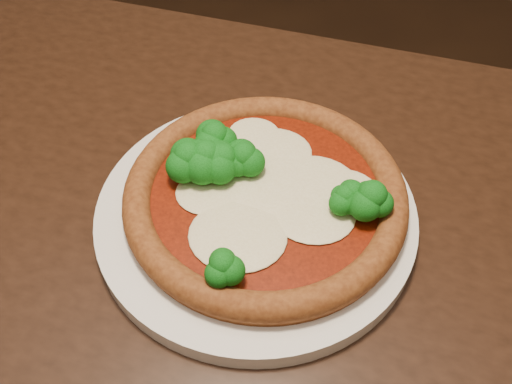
# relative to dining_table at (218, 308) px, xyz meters

# --- Properties ---
(dining_table) EXTENTS (1.19, 0.83, 0.75)m
(dining_table) POSITION_rel_dining_table_xyz_m (0.00, 0.00, 0.00)
(dining_table) COLOR black
(dining_table) RESTS_ON floor
(plate) EXTENTS (0.30, 0.30, 0.02)m
(plate) POSITION_rel_dining_table_xyz_m (0.03, 0.04, 0.12)
(plate) COLOR white
(plate) RESTS_ON dining_table
(pizza) EXTENTS (0.26, 0.26, 0.06)m
(pizza) POSITION_rel_dining_table_xyz_m (0.04, 0.05, 0.14)
(pizza) COLOR brown
(pizza) RESTS_ON plate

